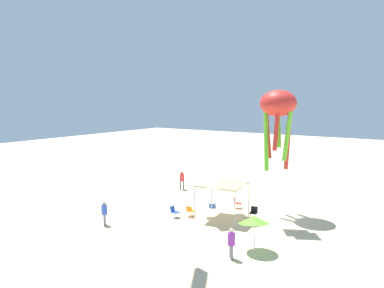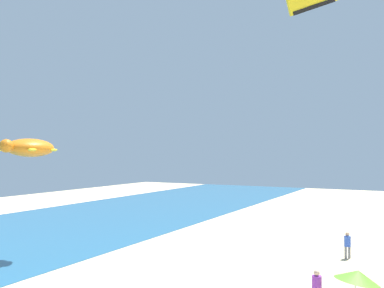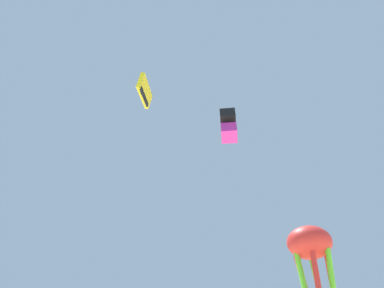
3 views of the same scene
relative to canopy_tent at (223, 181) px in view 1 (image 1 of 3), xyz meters
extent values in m
cube|color=beige|center=(-2.11, -3.55, -2.74)|extent=(120.00, 120.00, 0.10)
cylinder|color=#B7B7BC|center=(-1.27, -1.70, -1.47)|extent=(0.07, 0.07, 2.46)
cylinder|color=#B7B7BC|center=(1.67, -1.31, -1.47)|extent=(0.07, 0.07, 2.46)
cylinder|color=#B7B7BC|center=(-1.67, 1.31, -1.47)|extent=(0.07, 0.07, 2.46)
cylinder|color=#B7B7BC|center=(1.27, 1.70, -1.47)|extent=(0.07, 0.07, 2.46)
cube|color=#D1B784|center=(0.00, 0.00, -0.19)|extent=(3.42, 3.49, 0.10)
pyramid|color=#D1B784|center=(0.00, 0.00, 0.07)|extent=(3.36, 3.42, 0.41)
cylinder|color=silver|center=(-4.33, 4.15, -1.70)|extent=(0.27, 0.33, 2.01)
cone|color=#66D82D|center=(-4.22, 4.01, -0.90)|extent=(1.80, 1.78, 0.86)
cylinder|color=black|center=(-0.21, -2.64, -2.49)|extent=(0.02, 0.02, 0.40)
cylinder|color=black|center=(0.00, -3.12, -2.49)|extent=(0.02, 0.02, 0.40)
cylinder|color=black|center=(0.27, -2.43, -2.49)|extent=(0.02, 0.02, 0.40)
cylinder|color=black|center=(0.48, -2.91, -2.49)|extent=(0.02, 0.02, 0.40)
cube|color=red|center=(0.14, -2.78, -2.29)|extent=(0.69, 0.69, 0.03)
cube|color=red|center=(0.40, -2.66, -2.08)|extent=(0.32, 0.50, 0.41)
cylinder|color=black|center=(2.56, 2.03, -2.49)|extent=(0.02, 0.02, 0.40)
cylinder|color=black|center=(2.58, 1.51, -2.49)|extent=(0.02, 0.02, 0.40)
cylinder|color=black|center=(3.08, 2.05, -2.49)|extent=(0.02, 0.02, 0.40)
cylinder|color=black|center=(3.10, 1.53, -2.49)|extent=(0.02, 0.02, 0.40)
cube|color=blue|center=(2.83, 1.78, -2.29)|extent=(0.54, 0.54, 0.03)
cube|color=blue|center=(3.12, 1.80, -2.08)|extent=(0.15, 0.50, 0.41)
cylinder|color=black|center=(1.92, 0.56, -2.49)|extent=(0.02, 0.02, 0.40)
cylinder|color=black|center=(2.43, 0.63, -2.49)|extent=(0.02, 0.02, 0.40)
cylinder|color=black|center=(1.85, 1.08, -2.49)|extent=(0.02, 0.02, 0.40)
cylinder|color=black|center=(2.36, 1.15, -2.49)|extent=(0.02, 0.02, 0.40)
cube|color=orange|center=(2.14, 0.86, -2.29)|extent=(0.58, 0.58, 0.03)
cube|color=orange|center=(2.10, 1.14, -2.08)|extent=(0.51, 0.19, 0.41)
cylinder|color=black|center=(-1.67, -0.84, -2.49)|extent=(0.02, 0.02, 0.40)
cylinder|color=black|center=(-2.19, -0.93, -2.49)|extent=(0.02, 0.02, 0.40)
cylinder|color=black|center=(-1.59, -1.36, -2.49)|extent=(0.02, 0.02, 0.40)
cylinder|color=black|center=(-2.10, -1.44, -2.49)|extent=(0.02, 0.02, 0.40)
cube|color=black|center=(-1.89, -1.14, -2.29)|extent=(0.60, 0.60, 0.03)
cube|color=black|center=(-1.84, -1.43, -2.08)|extent=(0.51, 0.21, 0.41)
cube|color=blue|center=(1.97, -1.92, -2.51)|extent=(0.56, 0.69, 0.36)
cube|color=white|center=(1.97, -1.92, -2.31)|extent=(0.57, 0.71, 0.04)
cylinder|color=slate|center=(7.40, -5.17, -2.29)|extent=(0.16, 0.16, 0.81)
cylinder|color=slate|center=(7.19, -5.41, -2.29)|extent=(0.16, 0.16, 0.81)
cylinder|color=red|center=(7.29, -5.29, -1.53)|extent=(0.42, 0.42, 0.71)
sphere|color=tan|center=(7.29, -5.29, -1.04)|extent=(0.27, 0.27, 0.27)
cylinder|color=slate|center=(5.83, 5.81, -2.32)|extent=(0.15, 0.15, 0.75)
cylinder|color=slate|center=(6.05, 5.63, -2.32)|extent=(0.15, 0.15, 0.75)
cylinder|color=blue|center=(5.94, 5.72, -1.62)|extent=(0.39, 0.39, 0.65)
sphere|color=tan|center=(5.94, 5.72, -1.17)|extent=(0.24, 0.24, 0.24)
cylinder|color=slate|center=(-3.60, 5.55, -2.31)|extent=(0.15, 0.15, 0.77)
cylinder|color=slate|center=(-3.78, 5.79, -2.31)|extent=(0.15, 0.15, 0.77)
cylinder|color=purple|center=(-3.69, 5.67, -1.59)|extent=(0.40, 0.40, 0.67)
sphere|color=beige|center=(-3.69, 5.67, -1.13)|extent=(0.25, 0.25, 0.25)
ellipsoid|color=red|center=(-2.65, -3.46, 5.52)|extent=(2.68, 2.68, 1.95)
cylinder|color=red|center=(-2.88, -2.62, 3.55)|extent=(0.39, 0.59, 2.86)
cylinder|color=#66D82D|center=(-3.49, -3.24, 3.16)|extent=(0.66, 0.41, 3.64)
cylinder|color=red|center=(-3.27, -4.07, 2.77)|extent=(0.63, 0.63, 4.43)
cylinder|color=#66D82D|center=(-2.43, -4.30, 3.55)|extent=(0.39, 0.59, 2.86)
cylinder|color=red|center=(-1.82, -3.68, 3.16)|extent=(0.66, 0.41, 3.64)
cylinder|color=#66D82D|center=(-2.04, -2.85, 2.77)|extent=(0.63, 0.63, 4.43)
camera|label=1|loc=(-12.34, 22.40, 5.78)|focal=34.23mm
camera|label=2|loc=(-21.55, 2.08, 3.86)|focal=38.84mm
camera|label=3|loc=(-7.54, 16.54, -0.60)|focal=29.49mm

